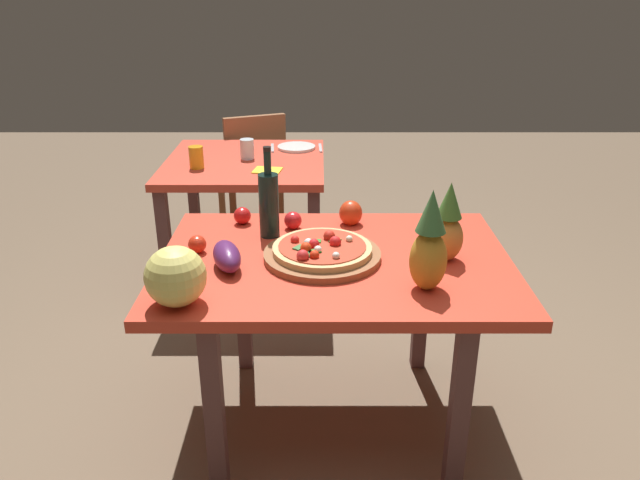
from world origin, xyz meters
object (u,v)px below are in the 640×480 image
Objects in this scene: eggplant at (225,256)px; tomato_near_board at (291,220)px; display_table at (333,279)px; tomato_at_corner at (240,216)px; wine_bottle at (267,203)px; drinking_glass_juice at (194,157)px; pizza at (319,248)px; napkin_folded at (265,170)px; drinking_glass_water at (245,149)px; tomato_by_bottle at (195,244)px; dinner_plate at (294,147)px; tomato_beside_pepper at (431,216)px; melon at (173,277)px; fork_utensil at (270,148)px; dining_chair at (250,168)px; bell_pepper at (349,213)px; pineapple_left at (446,226)px; pineapple_right at (427,246)px; pizza_board at (320,255)px; knife_utensil at (318,148)px; background_table at (243,179)px.

eggplant is 2.85× the size of tomato_near_board.
tomato_at_corner reaches higher than display_table.
drinking_glass_juice is at bearing 116.30° from wine_bottle.
napkin_folded is at bearing 104.47° from pizza.
wine_bottle is 3.24× the size of drinking_glass_water.
dinner_plate is (0.31, 1.47, -0.02)m from tomato_by_bottle.
tomato_beside_pepper is at bearing 39.09° from display_table.
melon is 0.28m from eggplant.
drinking_glass_juice is at bearing -137.48° from fork_utensil.
dining_chair is 2.06m from eggplant.
eggplant reaches higher than fork_utensil.
drinking_glass_water is 0.25m from fork_utensil.
wine_bottle is (-0.25, 0.20, 0.22)m from display_table.
wine_bottle is at bearing -90.92° from fork_utensil.
bell_pepper reaches higher than dinner_plate.
bell_pepper is 1.25m from fork_utensil.
pineapple_right is (-0.10, -0.22, 0.02)m from pineapple_left.
wine_bottle is 5.06× the size of tomato_at_corner.
bell_pepper is at bearing 87.63° from dining_chair.
melon reaches higher than tomato_at_corner.
pizza is 1.23× the size of pineapple_left.
pineapple_left is 0.63m from tomato_near_board.
pizza_board is 2.33× the size of knife_utensil.
tomato_beside_pepper is 0.92× the size of tomato_near_board.
dinner_plate is 0.47m from napkin_folded.
pineapple_right is at bearing -40.63° from tomato_at_corner.
tomato_at_corner is (-0.66, 0.56, -0.12)m from pineapple_right.
pineapple_right is 3.25× the size of bell_pepper.
tomato_at_corner is (-0.76, 0.34, -0.09)m from pineapple_left.
pineapple_left reaches higher than pizza_board.
melon is 1.41m from napkin_folded.
melon reaches higher than napkin_folded.
eggplant reaches higher than dinner_plate.
drinking_glass_water reaches higher than display_table.
pineapple_left is at bearing 92.61° from dining_chair.
bell_pepper is 0.74× the size of napkin_folded.
pizza reaches higher than tomato_by_bottle.
pizza_board is 0.43m from pineapple_right.
dining_chair reaches higher than tomato_at_corner.
background_table is 1.36m from pizza_board.
pizza is at bearing 36.60° from melon.
drinking_glass_water is at bearing 107.25° from pizza.
tomato_by_bottle is at bearing -109.14° from knife_utensil.
dining_chair is at bearing 114.52° from pineapple_left.
tomato_at_corner is (-0.44, 0.00, -0.01)m from bell_pepper.
tomato_at_corner is at bearing 138.34° from display_table.
fork_utensil is (-0.33, 1.51, 0.09)m from display_table.
pineapple_left is (0.39, -0.02, 0.22)m from display_table.
melon is 0.70m from tomato_near_board.
knife_utensil is (0.42, 0.23, 0.11)m from background_table.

